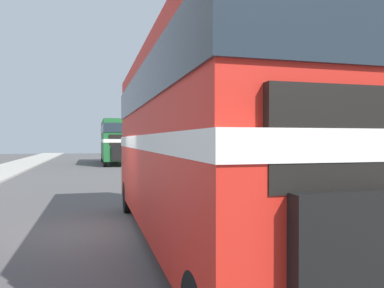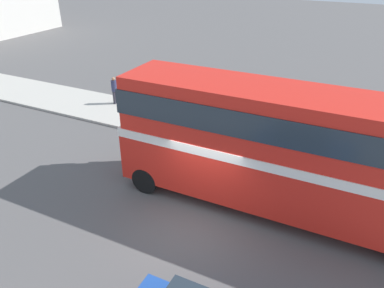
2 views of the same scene
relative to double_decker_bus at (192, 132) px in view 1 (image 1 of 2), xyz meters
name	(u,v)px [view 1 (image 1 of 2)]	position (x,y,z in m)	size (l,w,h in m)	color
ground_plane	(97,231)	(-2.07, 1.90, -2.57)	(120.00, 120.00, 0.00)	#565454
sidewalk_right	(323,216)	(4.68, 1.90, -2.51)	(3.50, 120.00, 0.12)	#B7B2A8
double_decker_bus	(192,132)	(0.00, 0.00, 0.00)	(2.39, 10.65, 4.34)	red
bus_distant	(114,138)	(-0.06, 30.33, -0.02)	(2.40, 10.78, 4.30)	#1E602D
pedestrian_walking	(239,166)	(5.41, 10.49, -1.57)	(0.31, 0.31, 1.55)	#282833
shop_building_block	(235,127)	(14.59, 34.50, 1.43)	(15.08, 8.34, 8.00)	silver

